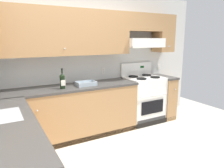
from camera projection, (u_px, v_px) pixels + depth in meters
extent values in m
cube|color=silver|center=(94.00, 61.00, 4.11)|extent=(4.68, 0.12, 2.55)
cube|color=#A87A4C|center=(61.00, 32.00, 3.47)|extent=(2.47, 0.34, 0.76)
cube|color=#A87A4C|center=(163.00, 34.00, 4.52)|extent=(0.36, 0.34, 0.76)
cube|color=#A87A4C|center=(142.00, 22.00, 4.20)|extent=(0.80, 0.34, 0.34)
cube|color=white|center=(142.00, 43.00, 4.25)|extent=(0.80, 0.46, 0.17)
cube|color=white|center=(149.00, 47.00, 4.08)|extent=(0.80, 0.03, 0.04)
sphere|color=silver|center=(65.00, 49.00, 3.36)|extent=(0.02, 0.02, 0.02)
sphere|color=silver|center=(170.00, 46.00, 4.43)|extent=(0.02, 0.02, 0.02)
sphere|color=silver|center=(168.00, 46.00, 4.41)|extent=(0.02, 0.02, 0.02)
cube|color=silver|center=(103.00, 71.00, 4.17)|extent=(0.08, 0.01, 0.12)
cube|color=silver|center=(103.00, 70.00, 4.16)|extent=(0.03, 0.00, 0.03)
cube|color=silver|center=(103.00, 72.00, 4.17)|extent=(0.03, 0.00, 0.03)
cube|color=silver|center=(159.00, 66.00, 4.85)|extent=(0.08, 0.01, 0.12)
cube|color=silver|center=(159.00, 65.00, 4.84)|extent=(0.03, 0.00, 0.03)
cube|color=silver|center=(159.00, 67.00, 4.85)|extent=(0.03, 0.00, 0.03)
cube|color=#A87A4C|center=(66.00, 114.00, 3.62)|extent=(2.54, 0.61, 0.87)
cube|color=#3D3A38|center=(65.00, 88.00, 3.53)|extent=(2.56, 0.63, 0.04)
cube|color=#A87A4C|center=(163.00, 97.00, 4.66)|extent=(0.27, 0.61, 0.87)
cube|color=#3D3A38|center=(164.00, 77.00, 4.57)|extent=(0.30, 0.63, 0.04)
cube|color=black|center=(101.00, 135.00, 3.72)|extent=(3.54, 0.06, 0.09)
sphere|color=silver|center=(37.00, 111.00, 3.06)|extent=(0.03, 0.03, 0.03)
sphere|color=silver|center=(175.00, 89.00, 4.36)|extent=(0.03, 0.03, 0.03)
cube|color=#3D3A38|center=(1.00, 126.00, 1.99)|extent=(0.63, 1.91, 0.04)
cube|color=#999B9E|center=(0.00, 116.00, 2.19)|extent=(0.40, 0.48, 0.01)
cube|color=#28282B|center=(1.00, 123.00, 2.21)|extent=(0.34, 0.42, 0.14)
cube|color=white|center=(143.00, 100.00, 4.41)|extent=(0.76, 0.58, 0.91)
cube|color=black|center=(153.00, 107.00, 4.18)|extent=(0.53, 0.01, 0.26)
cylinder|color=silver|center=(154.00, 96.00, 4.11)|extent=(0.65, 0.02, 0.02)
cube|color=#333333|center=(152.00, 121.00, 4.24)|extent=(0.70, 0.01, 0.11)
cube|color=white|center=(144.00, 78.00, 4.32)|extent=(0.76, 0.58, 0.02)
cube|color=white|center=(136.00, 69.00, 4.52)|extent=(0.76, 0.04, 0.29)
cube|color=#053F0C|center=(142.00, 67.00, 4.56)|extent=(0.09, 0.01, 0.04)
cylinder|color=black|center=(142.00, 79.00, 4.11)|extent=(0.19, 0.19, 0.02)
cylinder|color=black|center=(142.00, 79.00, 4.11)|extent=(0.07, 0.07, 0.01)
cylinder|color=black|center=(155.00, 77.00, 4.27)|extent=(0.19, 0.19, 0.02)
cylinder|color=black|center=(155.00, 77.00, 4.28)|extent=(0.07, 0.07, 0.01)
cylinder|color=black|center=(133.00, 77.00, 4.35)|extent=(0.19, 0.19, 0.02)
cylinder|color=black|center=(133.00, 77.00, 4.35)|extent=(0.07, 0.07, 0.01)
cylinder|color=black|center=(147.00, 75.00, 4.51)|extent=(0.19, 0.19, 0.02)
cylinder|color=black|center=(146.00, 75.00, 4.52)|extent=(0.07, 0.07, 0.01)
cylinder|color=white|center=(129.00, 71.00, 4.41)|extent=(0.04, 0.02, 0.04)
cylinder|color=white|center=(134.00, 71.00, 4.48)|extent=(0.04, 0.02, 0.04)
cylinder|color=white|center=(140.00, 71.00, 4.54)|extent=(0.04, 0.02, 0.04)
cylinder|color=white|center=(145.00, 70.00, 4.61)|extent=(0.04, 0.02, 0.04)
cylinder|color=black|center=(62.00, 82.00, 3.39)|extent=(0.08, 0.08, 0.21)
cone|color=black|center=(62.00, 75.00, 3.37)|extent=(0.08, 0.08, 0.04)
cylinder|color=black|center=(62.00, 71.00, 3.36)|extent=(0.03, 0.03, 0.08)
cylinder|color=black|center=(62.00, 69.00, 3.35)|extent=(0.03, 0.03, 0.02)
cube|color=silver|center=(63.00, 83.00, 3.36)|extent=(0.07, 0.00, 0.09)
cube|color=#9EADB7|center=(86.00, 85.00, 3.65)|extent=(0.26, 0.18, 0.02)
cube|color=#9EADB7|center=(88.00, 84.00, 3.56)|extent=(0.33, 0.01, 0.07)
cube|color=#9EADB7|center=(84.00, 82.00, 3.74)|extent=(0.33, 0.01, 0.07)
cube|color=#9EADB7|center=(77.00, 84.00, 3.57)|extent=(0.01, 0.19, 0.07)
cube|color=#9EADB7|center=(94.00, 82.00, 3.72)|extent=(0.01, 0.19, 0.07)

